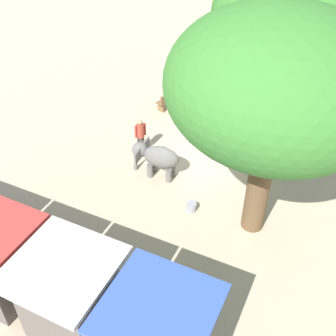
% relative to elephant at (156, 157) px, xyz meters
% --- Properties ---
extents(ground_plane, '(60.00, 60.00, 0.00)m').
position_rel_elephant_xyz_m(ground_plane, '(-1.13, -1.30, -0.86)').
color(ground_plane, '#BAA88C').
extents(elephant, '(1.96, 1.32, 1.35)m').
position_rel_elephant_xyz_m(elephant, '(0.00, 0.00, 0.00)').
color(elephant, slate).
rests_on(elephant, ground_plane).
extents(person_handler, '(0.33, 0.43, 1.62)m').
position_rel_elephant_xyz_m(person_handler, '(1.26, -1.03, 0.08)').
color(person_handler, '#3F3833').
rests_on(person_handler, ground_plane).
extents(shade_tree_main, '(4.93, 4.52, 7.89)m').
position_rel_elephant_xyz_m(shade_tree_main, '(-3.61, -2.31, 5.11)').
color(shade_tree_main, brown).
rests_on(shade_tree_main, ground_plane).
extents(shade_tree_secondary, '(6.22, 5.70, 7.51)m').
position_rel_elephant_xyz_m(shade_tree_secondary, '(-4.22, 1.03, 4.40)').
color(shade_tree_secondary, brown).
rests_on(shade_tree_secondary, ground_plane).
extents(wooden_bench, '(0.82, 1.45, 0.88)m').
position_rel_elephant_xyz_m(wooden_bench, '(1.81, -4.93, -0.39)').
color(wooden_bench, brown).
rests_on(wooden_bench, ground_plane).
extents(picnic_table_near, '(1.92, 1.93, 0.78)m').
position_rel_elephant_xyz_m(picnic_table_near, '(-5.17, -5.41, -0.28)').
color(picnic_table_near, '#9E7A51').
rests_on(picnic_table_near, ground_plane).
extents(market_stall_white, '(2.50, 2.50, 2.52)m').
position_rel_elephant_xyz_m(market_stall_white, '(-0.94, 6.76, 0.27)').
color(market_stall_white, '#59514C').
rests_on(market_stall_white, ground_plane).
extents(feed_bucket, '(0.36, 0.36, 0.32)m').
position_rel_elephant_xyz_m(feed_bucket, '(-2.05, 1.26, -0.70)').
color(feed_bucket, gray).
rests_on(feed_bucket, ground_plane).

